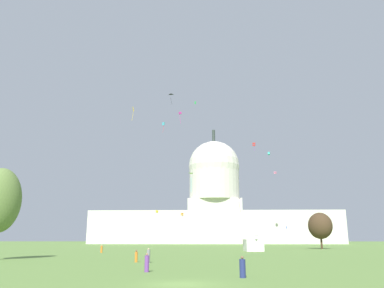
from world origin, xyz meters
The scene contains 23 objects.
ground_plane centered at (0.00, 0.00, 0.00)m, with size 800.00×800.00×0.00m, color olive.
capitol_building centered at (5.24, 198.37, 21.62)m, with size 142.00×30.03×67.10m.
event_tent centered at (12.27, 68.02, 2.61)m, with size 4.60×6.70×5.28m.
tree_west_far centered at (-28.55, 28.18, 8.33)m, with size 7.62×7.81×13.07m.
tree_east_far centered at (34.55, 90.20, 6.57)m, with size 9.59×9.70×10.41m.
person_navy_near_tree_east centered at (4.32, 4.32, 0.72)m, with size 0.60×0.60×1.61m.
person_grey_front_left centered at (-5.79, 22.76, 0.81)m, with size 0.51×0.51×1.76m.
person_purple_back_right centered at (-3.84, 9.17, 0.75)m, with size 0.51×0.51×1.64m.
person_orange_edge_west centered at (-20.87, 56.16, 0.74)m, with size 0.58×0.58×1.64m.
person_orange_mid_right centered at (-7.48, 23.62, 0.70)m, with size 0.36×0.36×1.52m.
kite_yellow_low centered at (-15.64, 103.47, 11.75)m, with size 0.95×0.94×0.93m.
kite_violet_low centered at (11.55, 91.74, 14.41)m, with size 1.17×1.82×3.98m.
kite_blue_low centered at (39.03, 163.22, 7.76)m, with size 0.65×1.08×4.05m.
kite_turquoise_mid centered at (23.41, 107.71, 32.37)m, with size 0.92×0.97×1.00m.
kite_cyan_high centered at (-16.28, 122.53, 48.36)m, with size 1.03×1.11×4.53m.
kite_pink_mid centered at (34.66, 161.38, 34.40)m, with size 1.37×1.37×0.98m.
kite_orange_low centered at (-10.12, 147.32, 13.48)m, with size 1.29×1.30×2.85m.
kite_magenta_high centered at (-6.79, 86.54, 40.74)m, with size 0.91×0.90×3.70m.
kite_red_high centered at (19.13, 114.64, 37.48)m, with size 1.29×1.36×3.37m.
kite_black_high centered at (-10.84, 96.51, 50.69)m, with size 1.65×0.98×3.74m.
kite_lime_low centered at (-1.50, 53.60, 15.81)m, with size 1.22×1.26×3.80m.
kite_green_high centered at (-2.68, 104.31, 50.64)m, with size 0.58×0.44×1.12m.
kite_gold_high centered at (-18.02, 69.33, 35.91)m, with size 0.56×0.54×3.93m.
Camera 1 is at (1.77, -26.68, 2.92)m, focal length 35.92 mm.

